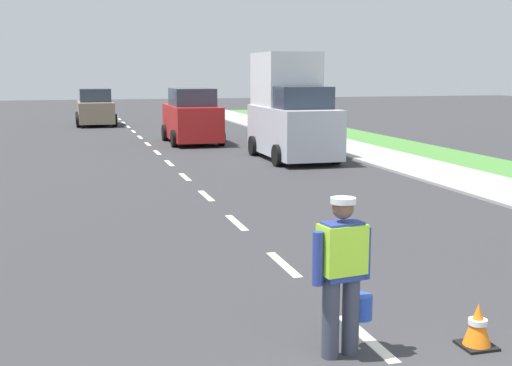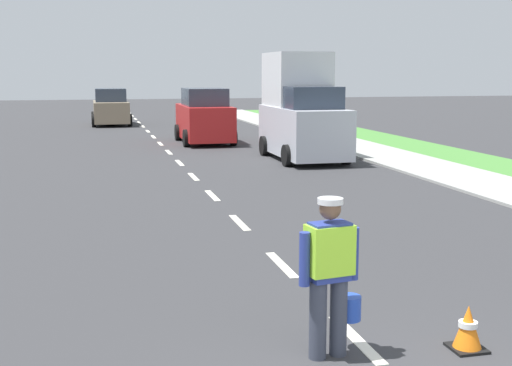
% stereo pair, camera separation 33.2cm
% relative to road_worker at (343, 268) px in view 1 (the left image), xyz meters
% --- Properties ---
extents(ground_plane, '(96.00, 96.00, 0.00)m').
position_rel_road_worker_xyz_m(ground_plane, '(0.44, 18.64, -0.93)').
color(ground_plane, '#333335').
extents(lane_center_line, '(0.14, 46.40, 0.01)m').
position_rel_road_worker_xyz_m(lane_center_line, '(0.44, 22.84, -0.93)').
color(lane_center_line, silver).
rests_on(lane_center_line, ground).
extents(road_worker, '(0.74, 0.45, 1.67)m').
position_rel_road_worker_xyz_m(road_worker, '(0.00, 0.00, 0.00)').
color(road_worker, '#383D4C').
rests_on(road_worker, ground).
extents(traffic_cone_near, '(0.36, 0.36, 0.49)m').
position_rel_road_worker_xyz_m(traffic_cone_near, '(1.47, -0.20, -0.69)').
color(traffic_cone_near, black).
rests_on(traffic_cone_near, ground).
extents(delivery_truck, '(2.16, 4.60, 3.54)m').
position_rel_road_worker_xyz_m(delivery_truck, '(4.55, 15.42, 0.68)').
color(delivery_truck, silver).
rests_on(delivery_truck, ground).
extents(car_oncoming_third, '(2.09, 4.05, 1.98)m').
position_rel_road_worker_xyz_m(car_oncoming_third, '(-1.16, 31.86, -0.01)').
color(car_oncoming_third, gray).
rests_on(car_oncoming_third, ground).
extents(car_outgoing_far, '(2.08, 4.16, 2.24)m').
position_rel_road_worker_xyz_m(car_outgoing_far, '(2.25, 21.27, 0.11)').
color(car_outgoing_far, red).
rests_on(car_outgoing_far, ground).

